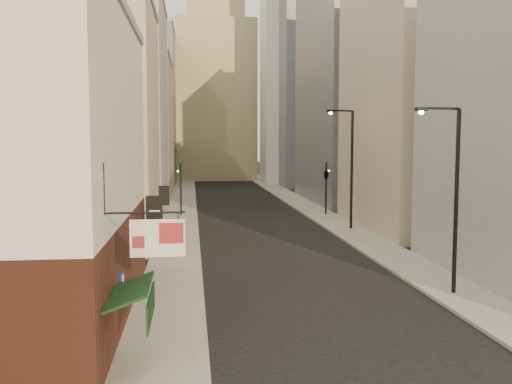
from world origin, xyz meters
name	(u,v)px	position (x,y,z in m)	size (l,w,h in m)	color
sidewalk_left	(183,198)	(-6.50, 55.00, 0.07)	(3.00, 140.00, 0.15)	gray
sidewalk_right	(290,197)	(6.50, 55.00, 0.07)	(3.00, 140.00, 0.15)	gray
near_building_left	(47,166)	(-10.99, 9.00, 6.02)	(8.30, 23.04, 12.30)	#57291D
left_bldg_beige	(94,126)	(-12.00, 26.00, 8.00)	(8.00, 12.00, 16.00)	gray
left_bldg_grey	(122,109)	(-12.00, 42.00, 10.00)	(8.00, 16.00, 20.00)	#95969A
left_bldg_tan	(139,129)	(-12.00, 60.00, 8.50)	(8.00, 18.00, 17.00)	tan
left_bldg_wingrid	(150,109)	(-12.00, 80.00, 12.00)	(8.00, 20.00, 24.00)	gray
right_bldg_beige	(414,102)	(12.00, 30.00, 10.00)	(8.00, 16.00, 20.00)	gray
right_bldg_wingrid	(346,87)	(12.00, 50.00, 13.00)	(8.00, 20.00, 26.00)	gray
highrise	(337,24)	(18.00, 78.00, 25.66)	(21.00, 23.00, 51.20)	gray
clock_tower	(215,82)	(-1.00, 92.00, 17.63)	(14.00, 14.00, 44.90)	tan
white_tower	(287,68)	(10.00, 78.00, 18.61)	(8.00, 8.00, 41.50)	silver
streetlamp_near	(452,190)	(5.99, 10.41, 4.82)	(2.20, 0.49, 8.43)	black
streetlamp_mid	(349,162)	(6.64, 29.33, 5.32)	(2.32, 1.06, 9.32)	black
traffic_light_left	(181,178)	(-6.49, 39.06, 3.61)	(0.60, 0.55, 5.00)	black
traffic_light_right	(326,174)	(6.97, 38.24, 3.94)	(0.75, 0.75, 5.00)	black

